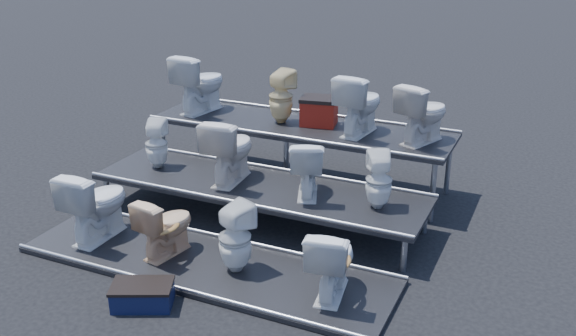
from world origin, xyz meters
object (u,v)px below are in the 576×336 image
at_px(toilet_3, 332,260).
at_px(toilet_6, 307,167).
at_px(toilet_0, 96,203).
at_px(red_crate, 319,113).
at_px(toilet_10, 360,103).
at_px(toilet_1, 166,225).
at_px(toilet_9, 281,97).
at_px(toilet_2, 235,238).
at_px(toilet_5, 230,149).
at_px(toilet_7, 379,180).
at_px(step_stool, 143,296).
at_px(toilet_11, 423,113).
at_px(toilet_4, 156,144).
at_px(toilet_8, 200,83).

height_order(toilet_3, toilet_6, toilet_6).
bearing_deg(toilet_0, red_crate, -120.98).
distance_m(toilet_0, toilet_10, 3.54).
relative_size(toilet_1, toilet_9, 0.94).
bearing_deg(toilet_2, toilet_9, -53.42).
height_order(toilet_5, toilet_7, toilet_5).
xyz_separation_m(toilet_1, toilet_3, (1.95, 0.00, 0.03)).
distance_m(toilet_9, red_crate, 0.57).
height_order(toilet_2, step_stool, toilet_2).
xyz_separation_m(toilet_10, toilet_11, (0.84, 0.00, -0.02)).
bearing_deg(toilet_1, toilet_10, -106.32).
relative_size(toilet_4, red_crate, 1.37).
relative_size(toilet_10, red_crate, 1.73).
distance_m(toilet_2, toilet_5, 1.57).
bearing_deg(toilet_7, toilet_5, -24.26).
xyz_separation_m(toilet_2, toilet_8, (-1.98, 2.60, 0.84)).
height_order(toilet_1, toilet_8, toilet_8).
bearing_deg(red_crate, toilet_5, -123.98).
height_order(toilet_2, toilet_9, toilet_9).
bearing_deg(toilet_2, toilet_3, -158.08).
xyz_separation_m(red_crate, step_stool, (-0.40, -3.60, -0.93)).
bearing_deg(toilet_5, toilet_8, -50.88).
height_order(toilet_8, red_crate, toilet_8).
relative_size(toilet_2, toilet_11, 0.99).
relative_size(toilet_2, toilet_4, 1.19).
relative_size(toilet_11, red_crate, 1.64).
distance_m(toilet_4, toilet_9, 1.82).
xyz_separation_m(toilet_1, toilet_5, (0.09, 1.30, 0.47)).
distance_m(toilet_2, toilet_3, 1.08).
relative_size(toilet_1, toilet_10, 0.85).
height_order(toilet_5, red_crate, toilet_5).
bearing_deg(toilet_4, toilet_2, 124.86).
height_order(toilet_0, toilet_4, toilet_4).
bearing_deg(toilet_7, toilet_11, -121.23).
relative_size(toilet_3, toilet_5, 0.90).
relative_size(toilet_2, toilet_9, 1.03).
distance_m(toilet_10, toilet_11, 0.84).
relative_size(toilet_2, red_crate, 1.63).
distance_m(toilet_7, toilet_11, 1.39).
bearing_deg(toilet_6, red_crate, -93.97).
distance_m(toilet_0, toilet_1, 0.95).
distance_m(toilet_5, toilet_11, 2.48).
relative_size(toilet_0, toilet_6, 1.23).
relative_size(toilet_3, toilet_6, 1.07).
xyz_separation_m(toilet_7, red_crate, (-1.30, 1.42, 0.24)).
bearing_deg(toilet_6, toilet_3, 101.31).
bearing_deg(toilet_0, toilet_5, -128.30).
relative_size(toilet_3, toilet_9, 1.02).
relative_size(toilet_5, toilet_6, 1.19).
bearing_deg(toilet_5, toilet_11, -151.66).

